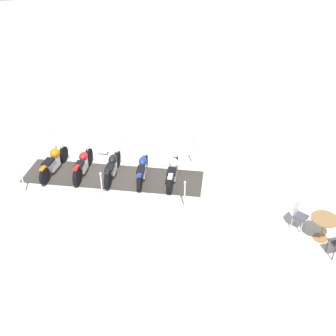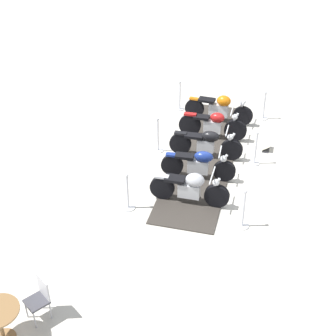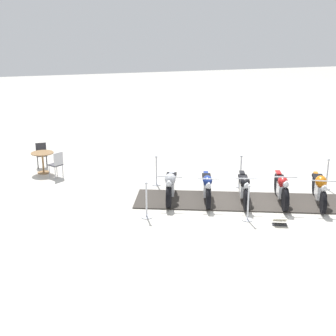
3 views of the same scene
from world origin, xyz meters
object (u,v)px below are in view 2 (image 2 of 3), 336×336
(stanchion_left_rear, at_px, (180,99))
(stanchion_left_mid, at_px, (158,140))
(stanchion_left_front, at_px, (128,198))
(motorcycle_navy, at_px, (199,164))
(motorcycle_copper, at_px, (220,108))
(cafe_chair_near_table, at_px, (40,297))
(motorcycle_maroon, at_px, (213,124))
(motorcycle_black, at_px, (207,143))
(stanchion_right_rear, at_px, (264,110))
(motorcycle_chrome, at_px, (190,187))
(stanchion_right_front, at_px, (243,215))
(stanchion_right_mid, at_px, (255,153))
(info_placard, at_px, (266,148))

(stanchion_left_rear, distance_m, stanchion_left_mid, 2.89)
(stanchion_left_front, bearing_deg, motorcycle_navy, -152.37)
(motorcycle_copper, relative_size, stanchion_left_front, 2.02)
(stanchion_left_front, height_order, cafe_chair_near_table, stanchion_left_front)
(motorcycle_maroon, bearing_deg, stanchion_left_rear, 129.78)
(motorcycle_black, distance_m, motorcycle_maroon, 1.15)
(motorcycle_maroon, height_order, stanchion_right_rear, motorcycle_maroon)
(motorcycle_chrome, bearing_deg, motorcycle_navy, 90.14)
(motorcycle_navy, bearing_deg, stanchion_right_front, -53.63)
(motorcycle_copper, bearing_deg, motorcycle_black, -85.95)
(motorcycle_black, relative_size, stanchion_right_rear, 2.06)
(stanchion_left_front, bearing_deg, motorcycle_maroon, -132.06)
(stanchion_left_front, bearing_deg, stanchion_right_mid, -157.12)
(motorcycle_chrome, height_order, stanchion_left_rear, stanchion_left_rear)
(motorcycle_black, distance_m, stanchion_right_front, 3.23)
(stanchion_left_mid, bearing_deg, motorcycle_chrome, 100.69)
(stanchion_right_rear, bearing_deg, motorcycle_maroon, 28.63)
(motorcycle_navy, bearing_deg, info_placard, 47.30)
(stanchion_right_mid, xyz_separation_m, stanchion_left_rear, (1.61, -3.77, 0.01))
(motorcycle_maroon, relative_size, stanchion_left_front, 1.95)
(motorcycle_chrome, height_order, motorcycle_navy, motorcycle_chrome)
(stanchion_right_mid, bearing_deg, stanchion_right_front, 67.98)
(stanchion_right_mid, bearing_deg, motorcycle_copper, -80.45)
(motorcycle_black, height_order, stanchion_left_rear, stanchion_left_rear)
(motorcycle_maroon, bearing_deg, cafe_chair_near_table, -105.26)
(stanchion_right_mid, height_order, cafe_chair_near_table, stanchion_right_mid)
(motorcycle_chrome, bearing_deg, cafe_chair_near_table, -115.36)
(motorcycle_black, distance_m, cafe_chair_near_table, 6.89)
(motorcycle_navy, relative_size, stanchion_left_rear, 1.88)
(motorcycle_chrome, relative_size, motorcycle_black, 0.95)
(stanchion_left_front, height_order, stanchion_left_mid, stanchion_left_mid)
(motorcycle_chrome, bearing_deg, motorcycle_black, 90.25)
(info_placard, bearing_deg, motorcycle_navy, -39.85)
(motorcycle_navy, distance_m, motorcycle_maroon, 2.30)
(stanchion_right_mid, relative_size, info_placard, 2.32)
(motorcycle_black, bearing_deg, stanchion_left_rear, 115.89)
(stanchion_right_mid, distance_m, stanchion_left_rear, 4.10)
(motorcycle_chrome, xyz_separation_m, motorcycle_black, (-0.86, -2.14, -0.01))
(motorcycle_chrome, xyz_separation_m, stanchion_left_front, (1.59, -0.01, -0.17))
(motorcycle_copper, relative_size, stanchion_right_mid, 1.98)
(stanchion_left_rear, height_order, stanchion_right_front, stanchion_right_front)
(motorcycle_navy, bearing_deg, stanchion_left_front, -133.20)
(motorcycle_navy, relative_size, stanchion_left_mid, 1.77)
(motorcycle_chrome, xyz_separation_m, stanchion_right_front, (-1.10, 1.08, -0.16))
(motorcycle_chrome, bearing_deg, stanchion_right_mid, 58.47)
(info_placard, bearing_deg, stanchion_left_rear, -122.58)
(motorcycle_black, relative_size, stanchion_left_mid, 1.84)
(motorcycle_maroon, relative_size, stanchion_left_mid, 1.80)
(motorcycle_navy, relative_size, motorcycle_copper, 0.95)
(motorcycle_chrome, height_order, info_placard, motorcycle_chrome)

